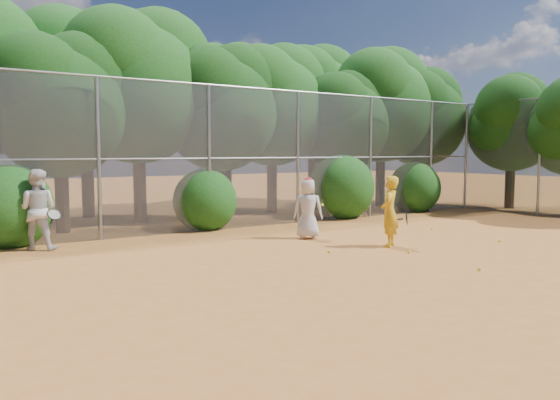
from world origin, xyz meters
TOP-DOWN VIEW (x-y plane):
  - ground at (0.00, 0.00)m, footprint 80.00×80.00m
  - fence_back at (-0.12, 6.00)m, footprint 20.05×0.09m
  - fence_side at (10.00, 3.00)m, footprint 0.09×6.09m
  - tree_2 at (-4.45, 7.83)m, footprint 3.99×3.47m
  - tree_3 at (-1.94, 8.84)m, footprint 4.89×4.26m
  - tree_4 at (0.55, 8.24)m, footprint 4.19×3.64m
  - tree_5 at (3.06, 9.04)m, footprint 4.51×3.92m
  - tree_6 at (5.55, 8.03)m, footprint 3.86×3.36m
  - tree_7 at (8.06, 8.64)m, footprint 4.77×4.14m
  - tree_8 at (10.05, 8.34)m, footprint 4.25×3.70m
  - tree_10 at (-2.93, 11.05)m, footprint 5.15×4.48m
  - tree_11 at (2.06, 10.64)m, footprint 4.64×4.03m
  - tree_12 at (6.56, 11.24)m, footprint 5.02×4.37m
  - tree_13 at (11.45, 5.03)m, footprint 3.86×3.36m
  - bush_0 at (-6.00, 6.30)m, footprint 2.00×2.00m
  - bush_1 at (-1.00, 6.30)m, footprint 1.80×1.80m
  - bush_2 at (4.00, 6.30)m, footprint 2.20×2.20m
  - bush_3 at (7.50, 6.30)m, footprint 1.90×1.90m
  - player_yellow at (1.22, 1.32)m, footprint 0.84×0.66m
  - player_teen at (0.40, 3.33)m, footprint 0.88×0.84m
  - player_white at (-5.54, 5.40)m, footprint 1.09×1.01m
  - ball_0 at (0.98, 0.48)m, footprint 0.07×0.07m
  - ball_1 at (2.66, 2.49)m, footprint 0.07×0.07m
  - ball_2 at (0.76, -1.44)m, footprint 0.07×0.07m
  - ball_3 at (3.91, 0.30)m, footprint 0.07×0.07m
  - ball_4 at (-0.42, 1.47)m, footprint 0.07×0.07m
  - ball_5 at (4.17, 2.60)m, footprint 0.07×0.07m

SIDE VIEW (x-z plane):
  - ground at x=0.00m, z-range 0.00..0.00m
  - ball_0 at x=0.98m, z-range 0.00..0.07m
  - ball_1 at x=2.66m, z-range 0.00..0.07m
  - ball_2 at x=0.76m, z-range 0.00..0.07m
  - ball_3 at x=3.91m, z-range 0.00..0.07m
  - ball_4 at x=-0.42m, z-range 0.00..0.07m
  - ball_5 at x=4.17m, z-range 0.00..0.07m
  - player_teen at x=0.40m, z-range 0.00..1.53m
  - player_yellow at x=1.22m, z-range 0.00..1.62m
  - player_white at x=-5.54m, z-range 0.00..1.80m
  - bush_1 at x=-1.00m, z-range 0.00..1.80m
  - bush_3 at x=7.50m, z-range 0.00..1.90m
  - bush_0 at x=-6.00m, z-range 0.00..2.00m
  - bush_2 at x=4.00m, z-range 0.00..2.20m
  - fence_side at x=10.00m, z-range 0.04..4.06m
  - fence_back at x=-0.12m, z-range 0.04..4.06m
  - tree_6 at x=5.55m, z-range 0.82..6.11m
  - tree_13 at x=11.45m, z-range 0.82..6.11m
  - tree_2 at x=-4.45m, z-range 0.85..6.32m
  - tree_4 at x=0.55m, z-range 0.89..6.62m
  - tree_8 at x=10.05m, z-range 0.91..6.73m
  - tree_5 at x=3.06m, z-range 0.96..7.13m
  - tree_11 at x=2.06m, z-range 0.99..7.34m
  - tree_7 at x=8.06m, z-range 1.02..7.54m
  - tree_3 at x=-1.94m, z-range 1.04..7.75m
  - tree_12 at x=6.56m, z-range 1.07..7.95m
  - tree_10 at x=-2.93m, z-range 1.10..8.16m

